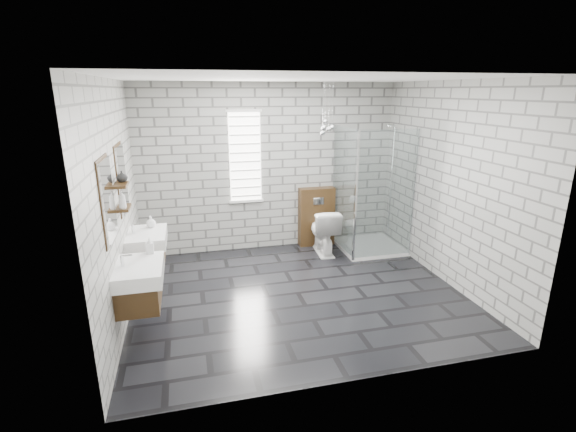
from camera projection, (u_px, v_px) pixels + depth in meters
name	position (u px, v px, depth m)	size (l,w,h in m)	color
floor	(298.00, 294.00, 5.51)	(4.20, 3.60, 0.02)	black
ceiling	(300.00, 77.00, 4.73)	(4.20, 3.60, 0.02)	white
wall_back	(270.00, 168.00, 6.80)	(4.20, 0.02, 2.70)	#A2A29D
wall_front	(357.00, 244.00, 3.44)	(4.20, 0.02, 2.70)	#A2A29D
wall_left	(116.00, 205.00, 4.63)	(0.02, 3.60, 2.70)	#A2A29D
wall_right	(450.00, 185.00, 5.60)	(0.02, 3.60, 2.70)	#A2A29D
vanity_left	(135.00, 274.00, 4.30)	(0.47, 0.70, 1.57)	#402A13
vanity_right	(144.00, 240.00, 5.27)	(0.47, 0.70, 1.57)	#402A13
shelf_lower	(123.00, 208.00, 4.62)	(0.14, 0.30, 0.03)	#402A13
shelf_upper	(121.00, 185.00, 4.54)	(0.14, 0.30, 0.03)	#402A13
window	(245.00, 157.00, 6.63)	(0.56, 0.05, 1.48)	white
cistern_panel	(316.00, 217.00, 7.13)	(0.60, 0.20, 1.00)	#402A13
flush_plate	(319.00, 201.00, 6.94)	(0.18, 0.01, 0.12)	silver
shower_enclosure	(368.00, 222.00, 6.81)	(1.00, 1.00, 2.03)	white
pendant_cluster	(326.00, 127.00, 6.38)	(0.24, 0.25, 0.81)	silver
toilet	(324.00, 231.00, 6.79)	(0.42, 0.73, 0.75)	white
soap_bottle_a	(150.00, 245.00, 4.56)	(0.08, 0.08, 0.18)	#B2B2B2
soap_bottle_b	(151.00, 222.00, 5.43)	(0.12, 0.12, 0.15)	#B2B2B2
soap_bottle_c	(122.00, 199.00, 4.50)	(0.08, 0.08, 0.21)	#B2B2B2
vase	(122.00, 176.00, 4.60)	(0.12, 0.12, 0.12)	#B2B2B2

